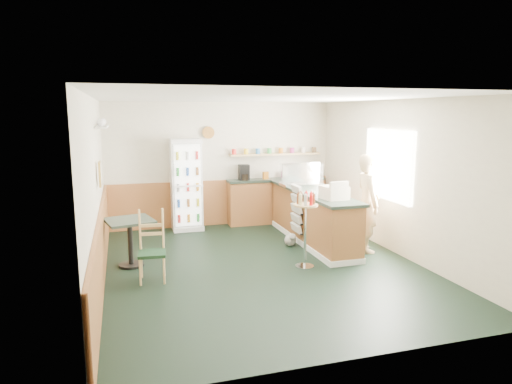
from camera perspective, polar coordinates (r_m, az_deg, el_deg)
name	(u,v)px	position (r m, az deg, el deg)	size (l,w,h in m)	color
ground	(262,266)	(7.56, 0.76, -9.22)	(6.00, 6.00, 0.00)	black
room_envelope	(237,169)	(7.84, -2.39, 2.92)	(5.04, 6.02, 2.72)	beige
service_counter	(312,219)	(8.85, 7.07, -3.33)	(0.68, 3.01, 1.01)	#A25D34
back_counter	(275,199)	(10.35, 2.45, -0.83)	(2.24, 0.42, 1.69)	#A25D34
drinks_fridge	(186,185)	(9.76, -8.69, 0.90)	(0.64, 0.54, 1.93)	white
display_case	(301,175)	(9.27, 5.66, 2.18)	(0.81, 0.42, 0.46)	silver
cash_register	(334,193)	(7.93, 9.73, -0.06)	(0.39, 0.41, 0.22)	beige
shopkeeper	(367,203)	(8.37, 13.75, -1.35)	(0.59, 0.42, 1.76)	tan
condiment_stand	(306,218)	(7.33, 6.21, -3.28)	(0.39, 0.39, 1.21)	silver
newspaper_rack	(297,209)	(8.61, 5.10, -2.15)	(0.09, 0.46, 0.91)	black
cafe_table	(130,233)	(7.67, -15.48, -5.01)	(0.85, 0.85, 0.78)	black
cafe_chair	(151,243)	(7.01, -12.96, -6.28)	(0.43, 0.43, 1.06)	black
dog_doorstop	(291,240)	(8.61, 4.35, -5.96)	(0.22, 0.29, 0.27)	gray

